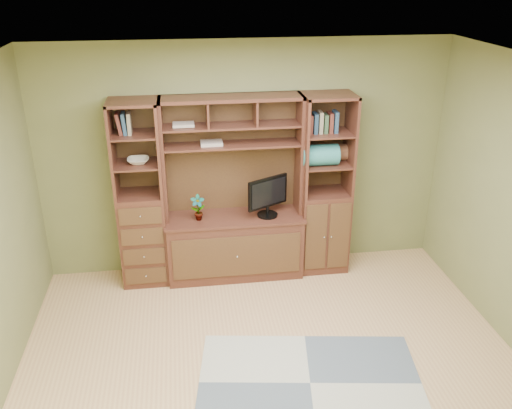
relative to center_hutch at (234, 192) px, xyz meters
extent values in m
cube|color=tan|center=(0.16, -1.73, -1.02)|extent=(4.60, 4.10, 0.04)
cube|color=white|center=(0.16, -1.73, 1.58)|extent=(4.60, 4.10, 0.04)
cube|color=olive|center=(0.16, 0.27, 0.28)|extent=(4.50, 0.04, 2.60)
cube|color=#4B251A|center=(0.00, 0.00, 0.00)|extent=(1.54, 0.53, 2.05)
cube|color=#4B251A|center=(-1.00, 0.04, 0.00)|extent=(0.50, 0.45, 2.05)
cube|color=#4B251A|center=(1.02, 0.04, 0.00)|extent=(0.55, 0.45, 2.05)
cube|color=gray|center=(0.44, -1.90, -1.02)|extent=(2.08, 1.54, 0.01)
cube|color=black|center=(0.37, -0.03, 0.02)|extent=(0.55, 0.44, 0.62)
imported|color=#9D5535|center=(-0.40, -0.03, -0.15)|extent=(0.15, 0.10, 0.29)
cube|color=#B3A598|center=(-0.22, 0.09, 0.53)|extent=(0.23, 0.17, 0.04)
imported|color=white|center=(-0.99, 0.04, 0.39)|extent=(0.23, 0.23, 0.06)
cube|color=teal|center=(0.94, -0.01, 0.38)|extent=(0.40, 0.23, 0.23)
cube|color=brown|center=(1.13, 0.12, 0.35)|extent=(0.32, 0.18, 0.18)
camera|label=1|loc=(-0.53, -5.40, 2.27)|focal=38.00mm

